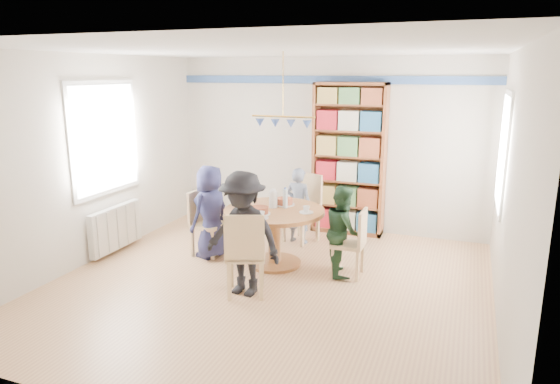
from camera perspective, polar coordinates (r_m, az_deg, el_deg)
The scene contains 14 objects.
ground at distance 6.03m, azimuth -1.38°, elevation -10.60°, with size 5.00×5.00×0.00m, color tan.
room_shell at distance 6.45m, azimuth -0.68°, elevation 6.28°, with size 5.00×5.00×5.00m.
radiator at distance 7.34m, azimuth -18.25°, elevation -3.91°, with size 0.12×1.00×0.60m.
dining_table at distance 6.46m, azimuth -0.65°, elevation -3.64°, with size 1.30×1.30×0.75m.
chair_left at distance 6.93m, azimuth -8.74°, elevation -3.14°, with size 0.43×0.43×0.90m.
chair_right at distance 6.19m, azimuth 8.47°, elevation -5.44°, with size 0.38×0.38×0.85m.
chair_far at distance 7.40m, azimuth 2.83°, elevation -1.43°, with size 0.58×0.58×1.01m.
chair_near at distance 5.55m, azimuth -4.01°, elevation -6.75°, with size 0.57×0.57×0.99m.
person_left at distance 6.79m, azimuth -7.93°, elevation -2.24°, with size 0.62×0.40×1.27m, color #1C1D3D.
person_right at distance 6.20m, azimuth 7.22°, elevation -4.42°, with size 0.55×0.43×1.13m, color black.
person_far at distance 7.31m, azimuth 2.12°, elevation -1.54°, with size 0.41×0.27×1.13m, color gray.
person_near at distance 5.58m, azimuth -4.22°, elevation -4.81°, with size 0.92×0.53×1.42m, color black.
bookshelf at distance 7.73m, azimuth 7.89°, elevation 3.57°, with size 1.10×0.33×2.32m.
tableware at distance 6.42m, azimuth -0.76°, elevation -1.40°, with size 1.04×1.04×0.27m.
Camera 1 is at (2.10, -5.08, 2.47)m, focal length 32.00 mm.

